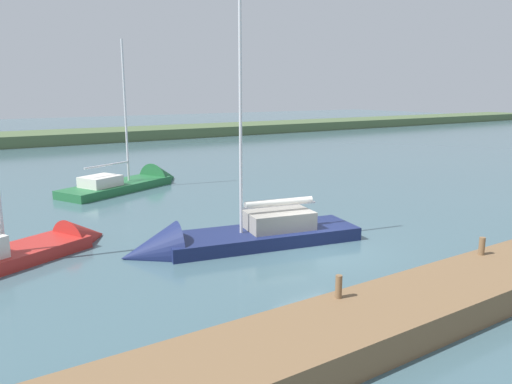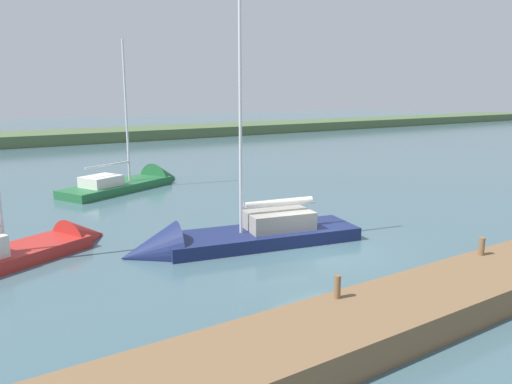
% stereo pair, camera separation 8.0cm
% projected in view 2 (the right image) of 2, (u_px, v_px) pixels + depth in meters
% --- Properties ---
extents(ground_plane, '(200.00, 200.00, 0.00)m').
position_uv_depth(ground_plane, '(318.00, 250.00, 18.10)').
color(ground_plane, '#42606B').
extents(far_shoreline, '(180.00, 8.00, 2.40)m').
position_uv_depth(far_shoreline, '(56.00, 143.00, 55.21)').
color(far_shoreline, '#4C603D').
rests_on(far_shoreline, ground_plane).
extents(dock_pier, '(23.58, 2.42, 0.77)m').
position_uv_depth(dock_pier, '(456.00, 293.00, 13.30)').
color(dock_pier, brown).
rests_on(dock_pier, ground_plane).
extents(mooring_post_near, '(0.17, 0.17, 0.58)m').
position_uv_depth(mooring_post_near, '(337.00, 287.00, 11.97)').
color(mooring_post_near, brown).
rests_on(mooring_post_near, dock_pier).
extents(mooring_post_far, '(0.18, 0.18, 0.55)m').
position_uv_depth(mooring_post_far, '(482.00, 246.00, 15.12)').
color(mooring_post_far, brown).
rests_on(mooring_post_far, dock_pier).
extents(sailboat_mid_channel, '(9.23, 4.00, 10.43)m').
position_uv_depth(sailboat_mid_channel, '(226.00, 243.00, 18.34)').
color(sailboat_mid_channel, navy).
rests_on(sailboat_mid_channel, ground_plane).
extents(sailboat_far_right, '(8.64, 5.65, 9.65)m').
position_uv_depth(sailboat_far_right, '(138.00, 184.00, 30.08)').
color(sailboat_far_right, '#236638').
rests_on(sailboat_far_right, ground_plane).
extents(sailboat_far_left, '(7.96, 5.02, 7.95)m').
position_uv_depth(sailboat_far_left, '(23.00, 254.00, 17.05)').
color(sailboat_far_left, '#B22823').
rests_on(sailboat_far_left, ground_plane).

